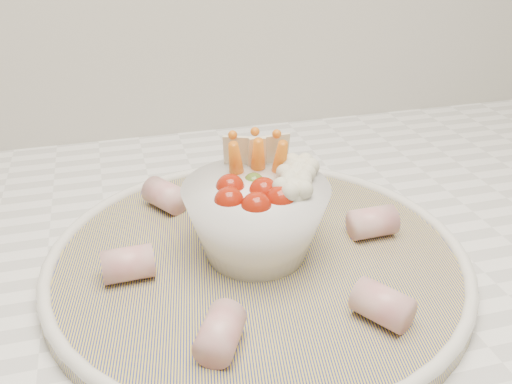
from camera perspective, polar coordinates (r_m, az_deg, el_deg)
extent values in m
cube|color=white|center=(0.63, 6.75, -4.85)|extent=(2.04, 0.62, 0.04)
cylinder|color=navy|center=(0.54, 0.14, -7.01)|extent=(0.45, 0.45, 0.01)
torus|color=silver|center=(0.54, 0.15, -6.35)|extent=(0.39, 0.39, 0.01)
sphere|color=#991B09|center=(0.48, -2.71, -0.97)|extent=(0.03, 0.03, 0.03)
sphere|color=#991B09|center=(0.48, 0.03, -1.53)|extent=(0.03, 0.03, 0.03)
sphere|color=#991B09|center=(0.49, 2.48, -0.81)|extent=(0.03, 0.03, 0.03)
sphere|color=#991B09|center=(0.51, -2.60, 0.39)|extent=(0.03, 0.03, 0.03)
sphere|color=#991B09|center=(0.50, 0.76, 0.03)|extent=(0.03, 0.03, 0.03)
sphere|color=#4F6F25|center=(0.52, -0.22, 0.92)|extent=(0.02, 0.02, 0.02)
cone|color=orange|center=(0.53, -2.02, 2.58)|extent=(0.03, 0.04, 0.06)
cone|color=orange|center=(0.53, 0.21, 2.96)|extent=(0.03, 0.04, 0.06)
cone|color=orange|center=(0.53, 2.39, 2.69)|extent=(0.02, 0.04, 0.06)
sphere|color=beige|center=(0.51, 3.99, 0.97)|extent=(0.03, 0.03, 0.03)
sphere|color=beige|center=(0.49, 3.75, -0.26)|extent=(0.03, 0.03, 0.03)
sphere|color=beige|center=(0.53, 4.36, 1.91)|extent=(0.03, 0.03, 0.03)
cube|color=beige|center=(0.54, -1.11, 3.54)|extent=(0.04, 0.02, 0.04)
cube|color=beige|center=(0.54, 1.20, 3.64)|extent=(0.04, 0.01, 0.04)
cylinder|color=#BC565D|center=(0.57, 11.58, -2.98)|extent=(0.05, 0.03, 0.03)
cylinder|color=#BC565D|center=(0.63, 2.62, 1.04)|extent=(0.05, 0.05, 0.03)
cylinder|color=#BC565D|center=(0.61, -9.05, -0.34)|extent=(0.05, 0.05, 0.03)
cylinder|color=#BC565D|center=(0.51, -12.69, -7.03)|extent=(0.05, 0.03, 0.03)
cylinder|color=#BC565D|center=(0.43, -3.60, -13.90)|extent=(0.05, 0.05, 0.03)
cylinder|color=#BC565D|center=(0.46, 12.54, -10.95)|extent=(0.05, 0.05, 0.03)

